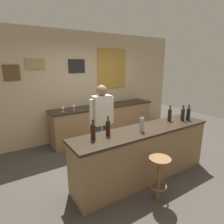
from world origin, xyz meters
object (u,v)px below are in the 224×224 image
Objects in this scene: wine_glass_a at (63,107)px; wine_glass_c at (94,102)px; bartender at (102,120)px; wine_bottle_f at (188,113)px; wine_bottle_a at (93,131)px; wine_glass_b at (74,105)px; wine_bottle_e at (183,114)px; bar_stool at (159,172)px; wine_bottle_b at (108,127)px; wine_bottle_c at (142,124)px; wine_bottle_d at (170,114)px; coffee_mug at (138,100)px.

wine_glass_a is 1.00× the size of wine_glass_c.
wine_bottle_f is (1.46, -0.86, 0.12)m from bartender.
wine_bottle_a is 1.92m from wine_glass_a.
wine_glass_b and wine_glass_c have the same top height.
wine_bottle_a reaches higher than wine_glass_b.
bar_stool is at bearing -155.10° from wine_bottle_e.
wine_glass_b is 0.60m from wine_glass_c.
bar_stool is at bearing -83.75° from wine_glass_b.
wine_bottle_b is at bearing -112.54° from bartender.
wine_bottle_c and wine_bottle_d have the same top height.
wine_glass_c is at bearing 176.24° from coffee_mug.
wine_bottle_a is 0.27m from wine_bottle_b.
wine_bottle_c is 1.00× the size of wine_bottle_d.
wine_bottle_d is 1.97× the size of wine_glass_c.
coffee_mug is at bearing 31.92° from bartender.
bar_stool is 4.39× the size of wine_glass_b.
wine_bottle_a reaches higher than wine_glass_a.
wine_glass_b is at bearing 76.45° from wine_bottle_a.
wine_bottle_a is 1.00× the size of wine_bottle_e.
bar_stool is 2.22× the size of wine_bottle_f.
wine_bottle_e is 1.00× the size of wine_bottle_f.
wine_bottle_f is (1.20, -0.00, 0.00)m from wine_bottle_c.
wine_bottle_a reaches higher than bar_stool.
coffee_mug is at bearing 40.51° from wine_bottle_b.
wine_bottle_a is 1.00× the size of wine_bottle_d.
bartender reaches higher than bar_stool.
wine_bottle_c is 2.11m from wine_glass_b.
wine_glass_b is at bearing 96.25° from bar_stool.
wine_bottle_d is 2.09m from wine_glass_c.
coffee_mug is at bearing 55.66° from bar_stool.
wine_bottle_c is (0.26, -0.85, 0.12)m from bartender.
wine_bottle_d reaches higher than bar_stool.
wine_bottle_e is (1.35, -0.81, 0.12)m from bartender.
wine_bottle_e is 1.97× the size of wine_glass_a.
bar_stool is 4.39× the size of wine_glass_c.
bartender is 10.45× the size of wine_glass_a.
bartender is 1.70m from wine_bottle_f.
bartender reaches higher than wine_bottle_a.
wine_bottle_e is at bearing -4.15° from wine_bottle_b.
wine_bottle_d is 1.00× the size of wine_bottle_e.
wine_bottle_b is 1.89m from wine_glass_a.
wine_bottle_d is 2.45× the size of coffee_mug.
wine_glass_a is (-1.49, 1.89, -0.05)m from wine_bottle_d.
wine_glass_b is (-1.20, 1.92, -0.05)m from wine_bottle_d.
wine_bottle_c is at bearing 179.82° from wine_bottle_f.
wine_bottle_c is at bearing -129.10° from coffee_mug.
wine_glass_b is at bearing -172.50° from wine_glass_c.
wine_bottle_a is 2.00m from wine_glass_b.
wine_bottle_b is 1.97× the size of wine_glass_a.
bartender is 0.76m from wine_bottle_b.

